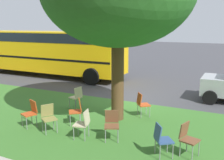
% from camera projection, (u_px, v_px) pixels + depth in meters
% --- Properties ---
extents(ground, '(80.00, 80.00, 0.00)m').
position_uv_depth(ground, '(125.00, 100.00, 11.84)').
color(ground, '#424247').
extents(grass_verge, '(48.00, 6.00, 0.01)m').
position_uv_depth(grass_verge, '(88.00, 123.00, 9.03)').
color(grass_verge, '#3D752D').
rests_on(grass_verge, ground).
extents(chair_0, '(0.54, 0.55, 0.88)m').
position_uv_depth(chair_0, '(31.00, 111.00, 8.64)').
color(chair_0, '#C64C1E').
rests_on(chair_0, ground).
extents(chair_1, '(0.58, 0.58, 0.88)m').
position_uv_depth(chair_1, '(77.00, 109.00, 8.85)').
color(chair_1, '#C64C1E').
rests_on(chair_1, ground).
extents(chair_2, '(0.50, 0.50, 0.88)m').
position_uv_depth(chair_2, '(83.00, 122.00, 7.69)').
color(chair_2, beige).
rests_on(chair_2, ground).
extents(chair_3, '(0.50, 0.49, 0.88)m').
position_uv_depth(chair_3, '(77.00, 96.00, 10.54)').
color(chair_3, beige).
rests_on(chair_3, ground).
extents(chair_4, '(0.58, 0.57, 0.88)m').
position_uv_depth(chair_4, '(48.00, 116.00, 8.20)').
color(chair_4, olive).
rests_on(chair_4, ground).
extents(chair_5, '(0.55, 0.56, 0.88)m').
position_uv_depth(chair_5, '(112.00, 123.00, 7.63)').
color(chair_5, brown).
rests_on(chair_5, ground).
extents(chair_6, '(0.58, 0.58, 0.88)m').
position_uv_depth(chair_6, '(162.00, 138.00, 6.63)').
color(chair_6, '#335184').
rests_on(chair_6, ground).
extents(chair_7, '(0.59, 0.58, 0.88)m').
position_uv_depth(chair_7, '(142.00, 103.00, 9.58)').
color(chair_7, '#C64C1E').
rests_on(chair_7, ground).
extents(chair_8, '(0.53, 0.52, 0.88)m').
position_uv_depth(chair_8, '(188.00, 137.00, 6.69)').
color(chair_8, brown).
rests_on(chair_8, ground).
extents(school_bus, '(10.40, 2.80, 2.88)m').
position_uv_depth(school_bus, '(48.00, 49.00, 17.17)').
color(school_bus, yellow).
rests_on(school_bus, ground).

